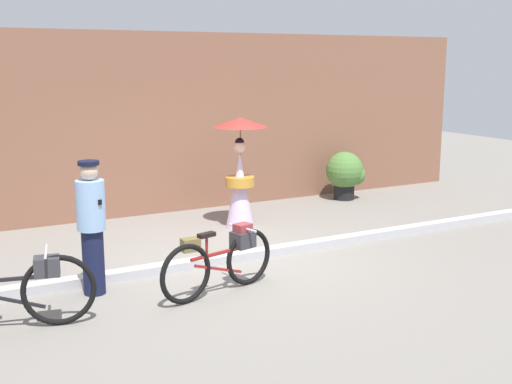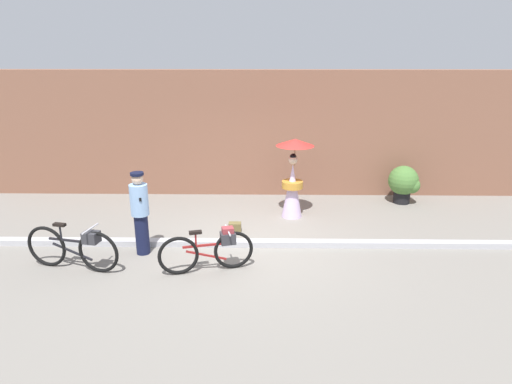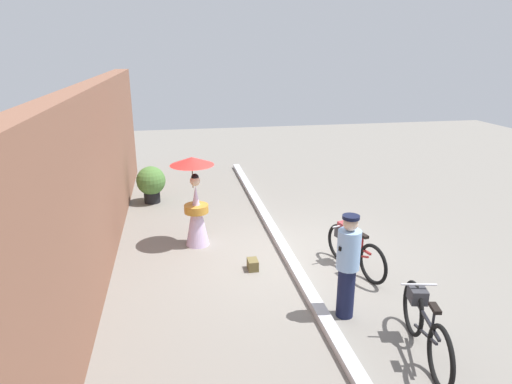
{
  "view_description": "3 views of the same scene",
  "coord_description": "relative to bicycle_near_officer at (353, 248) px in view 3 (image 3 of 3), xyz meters",
  "views": [
    {
      "loc": [
        -3.89,
        -7.87,
        2.77
      ],
      "look_at": [
        0.66,
        0.58,
        0.83
      ],
      "focal_mm": 45.6,
      "sensor_mm": 36.0,
      "label": 1
    },
    {
      "loc": [
        0.25,
        -8.13,
        3.8
      ],
      "look_at": [
        0.12,
        0.22,
        1.07
      ],
      "focal_mm": 30.98,
      "sensor_mm": 36.0,
      "label": 2
    },
    {
      "loc": [
        -7.55,
        2.04,
        3.87
      ],
      "look_at": [
        0.31,
        0.56,
        1.28
      ],
      "focal_mm": 31.09,
      "sensor_mm": 36.0,
      "label": 3
    }
  ],
  "objects": [
    {
      "name": "sidewalk_curb",
      "position": [
        0.67,
        1.05,
        -0.36
      ],
      "size": [
        14.0,
        0.2,
        0.12
      ],
      "primitive_type": "cube",
      "color": "#B2B2B7",
      "rests_on": "ground_plane"
    },
    {
      "name": "potted_plant_by_door",
      "position": [
        4.52,
        3.72,
        0.12
      ],
      "size": [
        0.77,
        0.75,
        0.97
      ],
      "color": "black",
      "rests_on": "ground_plane"
    },
    {
      "name": "bicycle_far_side",
      "position": [
        -2.42,
        0.01,
        0.01
      ],
      "size": [
        1.79,
        0.55,
        0.87
      ],
      "color": "black",
      "rests_on": "ground_plane"
    },
    {
      "name": "backpack_on_pavement",
      "position": [
        0.32,
        1.79,
        -0.32
      ],
      "size": [
        0.27,
        0.18,
        0.19
      ],
      "color": "brown",
      "rests_on": "ground_plane"
    },
    {
      "name": "ground_plane",
      "position": [
        0.67,
        1.05,
        -0.42
      ],
      "size": [
        30.0,
        30.0,
        0.0
      ],
      "primitive_type": "plane",
      "color": "gray"
    },
    {
      "name": "bicycle_near_officer",
      "position": [
        0.0,
        0.0,
        0.0
      ],
      "size": [
        1.66,
        0.58,
        0.8
      ],
      "color": "black",
      "rests_on": "ground_plane"
    },
    {
      "name": "person_officer",
      "position": [
        -1.4,
        0.69,
        0.44
      ],
      "size": [
        0.34,
        0.37,
        1.63
      ],
      "color": "#141938",
      "rests_on": "ground_plane"
    },
    {
      "name": "person_with_parasol",
      "position": [
        1.62,
        2.73,
        0.55
      ],
      "size": [
        0.87,
        0.87,
        1.85
      ],
      "color": "silver",
      "rests_on": "ground_plane"
    },
    {
      "name": "building_wall",
      "position": [
        0.67,
        4.53,
        1.22
      ],
      "size": [
        14.0,
        0.4,
        3.28
      ],
      "primitive_type": "cube",
      "color": "brown",
      "rests_on": "ground_plane"
    }
  ]
}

